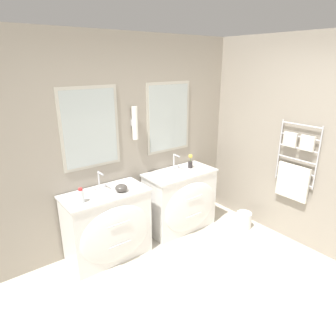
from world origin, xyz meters
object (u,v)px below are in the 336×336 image
toiletry_bottle (81,196)px  flower_vase (190,162)px  amenity_bowl (121,188)px  vanity_right (181,200)px  vanity_left (108,225)px  waste_bin (244,220)px

toiletry_bottle → flower_vase: (1.66, 0.12, 0.01)m
amenity_bowl → vanity_right: bearing=3.4°
vanity_left → vanity_right: bearing=0.0°
vanity_left → waste_bin: size_ratio=4.14×
flower_vase → waste_bin: (0.49, -0.63, -0.81)m
amenity_bowl → waste_bin: size_ratio=0.61×
vanity_right → amenity_bowl: size_ratio=6.85×
waste_bin → toiletry_bottle: bearing=166.7°
vanity_left → waste_bin: 1.95m
vanity_right → vanity_left: bearing=180.0°
flower_vase → waste_bin: 1.14m
vanity_left → flower_vase: (1.34, 0.07, 0.50)m
toiletry_bottle → vanity_right: bearing=2.0°
vanity_left → waste_bin: (1.84, -0.56, -0.31)m
vanity_left → amenity_bowl: size_ratio=6.85×
vanity_right → flower_vase: flower_vase is taller
toiletry_bottle → flower_vase: bearing=4.2°
flower_vase → amenity_bowl: bearing=-173.8°
amenity_bowl → toiletry_bottle: bearing=179.3°
toiletry_bottle → waste_bin: (2.15, -0.51, -0.80)m
vanity_left → toiletry_bottle: (-0.31, -0.05, 0.49)m
amenity_bowl → waste_bin: bearing=-16.7°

